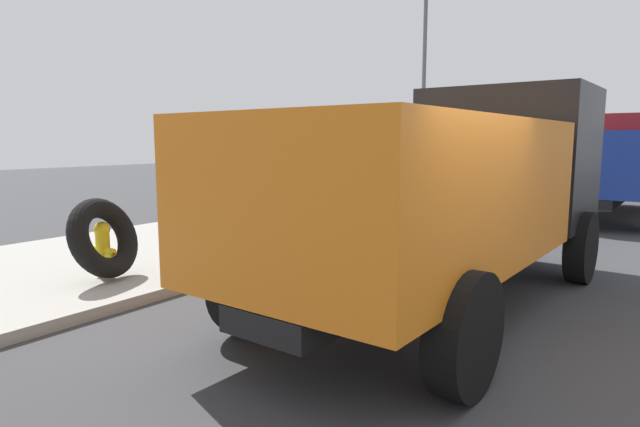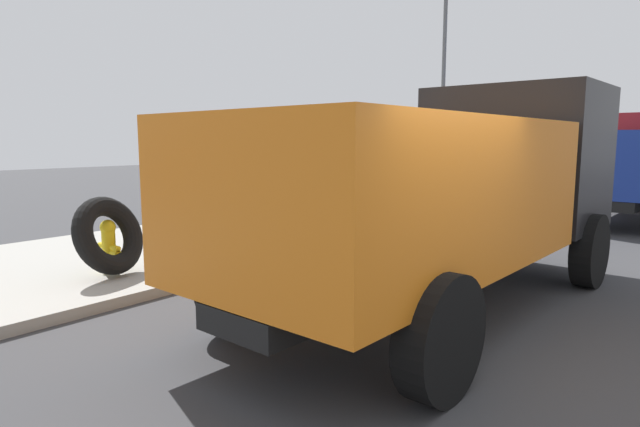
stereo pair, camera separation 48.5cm
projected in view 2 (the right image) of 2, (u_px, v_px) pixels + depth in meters
ground_plane at (422, 374)px, 4.92m from camera, size 80.00×80.00×0.00m
sidewalk_curb at (78, 265)px, 8.94m from camera, size 36.00×5.00×0.15m
fire_hydrant at (109, 245)px, 8.04m from camera, size 0.23×0.53×0.82m
loose_tire at (109, 235)px, 7.84m from camera, size 1.34×0.97×1.23m
dump_truck_orange at (448, 183)px, 6.88m from camera, size 7.08×3.00×3.00m
street_light_pole at (443, 104)px, 15.98m from camera, size 0.12×0.12×6.26m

